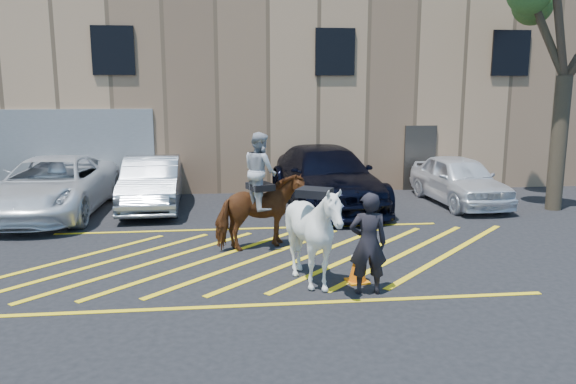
{
  "coord_description": "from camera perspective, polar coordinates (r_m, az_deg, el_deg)",
  "views": [
    {
      "loc": [
        -0.6,
        -11.43,
        3.52
      ],
      "look_at": [
        0.71,
        0.2,
        1.3
      ],
      "focal_mm": 35.0,
      "sensor_mm": 36.0,
      "label": 1
    }
  ],
  "objects": [
    {
      "name": "ground",
      "position": [
        11.98,
        -3.27,
        -6.37
      ],
      "size": [
        90.0,
        90.0,
        0.0
      ],
      "primitive_type": "plane",
      "color": "black",
      "rests_on": "ground"
    },
    {
      "name": "car_white_pickup",
      "position": [
        16.76,
        -22.83,
        0.53
      ],
      "size": [
        2.83,
        5.8,
        1.59
      ],
      "primitive_type": "imported",
      "rotation": [
        0.0,
        0.0,
        -0.03
      ],
      "color": "white",
      "rests_on": "ground"
    },
    {
      "name": "car_silver_sedan",
      "position": [
        16.76,
        -13.66,
        0.9
      ],
      "size": [
        1.76,
        4.57,
        1.49
      ],
      "primitive_type": "imported",
      "rotation": [
        0.0,
        0.0,
        0.04
      ],
      "color": "#979CA4",
      "rests_on": "ground"
    },
    {
      "name": "car_blue_suv",
      "position": [
        16.65,
        3.87,
        1.55
      ],
      "size": [
        3.08,
        6.22,
        1.74
      ],
      "primitive_type": "imported",
      "rotation": [
        0.0,
        0.0,
        0.11
      ],
      "color": "black",
      "rests_on": "ground"
    },
    {
      "name": "car_white_suv",
      "position": [
        17.7,
        16.97,
        1.2
      ],
      "size": [
        1.97,
        4.39,
        1.46
      ],
      "primitive_type": "imported",
      "rotation": [
        0.0,
        0.0,
        0.06
      ],
      "color": "white",
      "rests_on": "ground"
    },
    {
      "name": "handler",
      "position": [
        9.67,
        8.14,
        -5.19
      ],
      "size": [
        0.69,
        0.49,
        1.77
      ],
      "primitive_type": "imported",
      "rotation": [
        0.0,
        0.0,
        3.04
      ],
      "color": "black",
      "rests_on": "ground"
    },
    {
      "name": "warehouse",
      "position": [
        23.43,
        -5.07,
        11.02
      ],
      "size": [
        32.42,
        10.2,
        7.3
      ],
      "color": "tan",
      "rests_on": "ground"
    },
    {
      "name": "hatching_zone",
      "position": [
        11.69,
        -3.19,
        -6.77
      ],
      "size": [
        12.6,
        5.12,
        0.01
      ],
      "color": "yellow",
      "rests_on": "ground"
    },
    {
      "name": "mounted_bay",
      "position": [
        12.14,
        -2.81,
        -1.09
      ],
      "size": [
        2.13,
        1.52,
        2.56
      ],
      "color": "brown",
      "rests_on": "ground"
    },
    {
      "name": "saddled_white",
      "position": [
        9.86,
        2.67,
        -4.31
      ],
      "size": [
        2.19,
        2.27,
        1.92
      ],
      "color": "white",
      "rests_on": "ground"
    },
    {
      "name": "traffic_cone",
      "position": [
        10.32,
        7.1,
        -7.14
      ],
      "size": [
        0.43,
        0.43,
        0.73
      ],
      "color": "orange",
      "rests_on": "ground"
    },
    {
      "name": "tree",
      "position": [
        17.76,
        26.79,
        16.66
      ],
      "size": [
        3.99,
        4.37,
        7.31
      ],
      "color": "#463A2A",
      "rests_on": "ground"
    }
  ]
}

